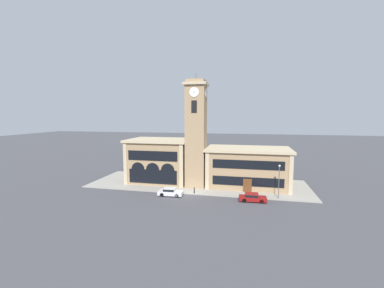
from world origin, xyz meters
name	(u,v)px	position (x,y,z in m)	size (l,w,h in m)	color
ground_plane	(190,195)	(0.00, 0.00, 0.00)	(300.00, 300.00, 0.00)	#424247
sidewalk_kerb	(198,184)	(0.00, 6.99, 0.07)	(42.74, 13.97, 0.15)	gray
clock_tower	(196,134)	(0.00, 5.07, 10.24)	(4.31, 4.31, 21.55)	#9E7F5B
town_hall_left_wing	(160,160)	(-8.15, 7.58, 4.47)	(12.79, 9.40, 8.90)	#9E7F5B
town_hall_right_wing	(248,167)	(9.74, 7.59, 3.79)	(15.97, 9.40, 7.54)	#9E7F5B
parked_car_near	(170,192)	(-3.25, -1.32, 0.71)	(4.29, 2.00, 1.35)	silver
parked_car_mid	(252,197)	(10.54, -1.32, 0.69)	(4.41, 2.00, 1.30)	maroon
street_lamp	(279,176)	(14.78, 0.76, 3.85)	(0.36, 0.36, 5.62)	#4C4C51
bollard	(194,190)	(0.61, 0.47, 0.67)	(0.18, 0.18, 1.06)	black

